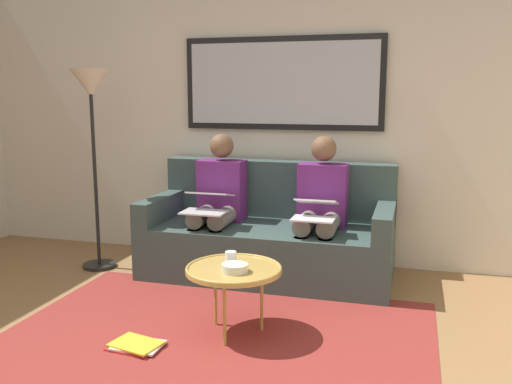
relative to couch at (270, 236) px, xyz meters
The scene contains 13 objects.
wall_rear 1.10m from the couch, 90.00° to the right, with size 6.00×0.12×2.60m, color beige.
area_rug 1.30m from the couch, 90.00° to the left, with size 2.60×1.80×0.01m, color maroon.
couch is the anchor object (origin of this frame).
framed_mirror 1.30m from the couch, 90.00° to the right, with size 1.73×0.05×0.78m.
coffee_table 1.22m from the couch, 94.20° to the left, with size 0.59×0.59×0.43m.
cup 1.19m from the couch, 92.83° to the left, with size 0.07×0.07×0.09m, color silver.
bowl 1.30m from the couch, 95.36° to the left, with size 0.16×0.16×0.05m, color beige.
person_left 0.52m from the couch, behind, with size 0.38×0.58×1.14m.
laptop_white 0.61m from the couch, 143.46° to the left, with size 0.31×0.33×0.14m.
person_right 0.52m from the couch, ahead, with size 0.38×0.58×1.14m.
laptop_silver 0.62m from the couch, 36.13° to the left, with size 0.34×0.37×0.15m.
magazine_stack 1.65m from the couch, 75.80° to the left, with size 0.32×0.26×0.03m.
standing_lamp 1.81m from the couch, 10.52° to the left, with size 0.32×0.32×1.66m.
Camera 1 is at (-1.11, 2.16, 1.47)m, focal length 38.82 mm.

